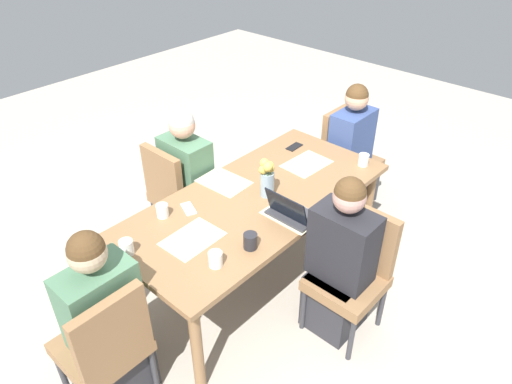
{
  "coord_description": "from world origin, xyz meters",
  "views": [
    {
      "loc": [
        -2.0,
        -1.81,
        2.63
      ],
      "look_at": [
        0.0,
        0.0,
        0.79
      ],
      "focal_mm": 33.02,
      "sensor_mm": 36.0,
      "label": 1
    }
  ],
  "objects_px": {
    "chair_far_left_mid": "(176,190)",
    "person_far_left_mid": "(188,186)",
    "laptop_near_left_far": "(291,212)",
    "dining_table": "(256,207)",
    "coffee_mug_centre_right": "(215,259)",
    "chair_head_right_left_near": "(346,153)",
    "person_near_left_far": "(340,266)",
    "chair_near_left_far": "(354,267)",
    "coffee_mug_near_left": "(250,241)",
    "coffee_mug_near_right": "(127,247)",
    "chair_head_left_right_near": "(106,344)",
    "coffee_mug_far_left": "(364,160)",
    "phone_black": "(294,147)",
    "phone_silver": "(189,209)",
    "person_head_right_left_near": "(349,155)",
    "coffee_mug_centre_left": "(162,211)",
    "flower_vase": "(267,177)",
    "person_head_left_right_near": "(107,327)"
  },
  "relations": [
    {
      "from": "chair_near_left_far",
      "to": "coffee_mug_centre_right",
      "type": "height_order",
      "value": "chair_near_left_far"
    },
    {
      "from": "flower_vase",
      "to": "coffee_mug_near_left",
      "type": "height_order",
      "value": "flower_vase"
    },
    {
      "from": "chair_head_right_left_near",
      "to": "coffee_mug_near_left",
      "type": "distance_m",
      "value": 1.84
    },
    {
      "from": "chair_head_right_left_near",
      "to": "coffee_mug_far_left",
      "type": "relative_size",
      "value": 9.67
    },
    {
      "from": "person_head_right_left_near",
      "to": "phone_black",
      "type": "xyz_separation_m",
      "value": [
        -0.53,
        0.22,
        0.22
      ]
    },
    {
      "from": "coffee_mug_near_right",
      "to": "phone_black",
      "type": "distance_m",
      "value": 1.71
    },
    {
      "from": "chair_far_left_mid",
      "to": "person_near_left_far",
      "type": "relative_size",
      "value": 0.75
    },
    {
      "from": "person_far_left_mid",
      "to": "phone_black",
      "type": "height_order",
      "value": "person_far_left_mid"
    },
    {
      "from": "coffee_mug_centre_right",
      "to": "coffee_mug_near_left",
      "type": "bearing_deg",
      "value": -9.86
    },
    {
      "from": "chair_far_left_mid",
      "to": "person_far_left_mid",
      "type": "height_order",
      "value": "person_far_left_mid"
    },
    {
      "from": "chair_head_left_right_near",
      "to": "chair_head_right_left_near",
      "type": "bearing_deg",
      "value": 4.27
    },
    {
      "from": "chair_near_left_far",
      "to": "coffee_mug_near_left",
      "type": "distance_m",
      "value": 0.74
    },
    {
      "from": "chair_near_left_far",
      "to": "coffee_mug_near_right",
      "type": "height_order",
      "value": "chair_near_left_far"
    },
    {
      "from": "chair_far_left_mid",
      "to": "chair_near_left_far",
      "type": "bearing_deg",
      "value": -83.02
    },
    {
      "from": "coffee_mug_centre_left",
      "to": "flower_vase",
      "type": "bearing_deg",
      "value": -28.45
    },
    {
      "from": "coffee_mug_centre_right",
      "to": "phone_black",
      "type": "xyz_separation_m",
      "value": [
        1.42,
        0.54,
        -0.04
      ]
    },
    {
      "from": "chair_head_left_right_near",
      "to": "flower_vase",
      "type": "height_order",
      "value": "flower_vase"
    },
    {
      "from": "chair_head_right_left_near",
      "to": "coffee_mug_centre_right",
      "type": "relative_size",
      "value": 9.61
    },
    {
      "from": "coffee_mug_far_left",
      "to": "phone_black",
      "type": "bearing_deg",
      "value": 102.87
    },
    {
      "from": "dining_table",
      "to": "coffee_mug_centre_right",
      "type": "distance_m",
      "value": 0.73
    },
    {
      "from": "laptop_near_left_far",
      "to": "chair_far_left_mid",
      "type": "bearing_deg",
      "value": 93.95
    },
    {
      "from": "chair_head_left_right_near",
      "to": "coffee_mug_far_left",
      "type": "relative_size",
      "value": 9.67
    },
    {
      "from": "chair_head_left_right_near",
      "to": "flower_vase",
      "type": "distance_m",
      "value": 1.46
    },
    {
      "from": "phone_silver",
      "to": "coffee_mug_centre_right",
      "type": "bearing_deg",
      "value": 176.67
    },
    {
      "from": "chair_head_left_right_near",
      "to": "person_head_right_left_near",
      "type": "bearing_deg",
      "value": 2.74
    },
    {
      "from": "chair_far_left_mid",
      "to": "phone_black",
      "type": "height_order",
      "value": "chair_far_left_mid"
    },
    {
      "from": "coffee_mug_centre_right",
      "to": "person_head_right_left_near",
      "type": "bearing_deg",
      "value": 9.24
    },
    {
      "from": "coffee_mug_centre_left",
      "to": "phone_silver",
      "type": "height_order",
      "value": "coffee_mug_centre_left"
    },
    {
      "from": "chair_head_right_left_near",
      "to": "person_near_left_far",
      "type": "distance_m",
      "value": 1.56
    },
    {
      "from": "coffee_mug_near_left",
      "to": "chair_head_left_right_near",
      "type": "bearing_deg",
      "value": 165.47
    },
    {
      "from": "chair_near_left_far",
      "to": "coffee_mug_far_left",
      "type": "xyz_separation_m",
      "value": [
        0.79,
        0.45,
        0.29
      ]
    },
    {
      "from": "person_head_left_right_near",
      "to": "phone_black",
      "type": "relative_size",
      "value": 7.97
    },
    {
      "from": "chair_far_left_mid",
      "to": "chair_near_left_far",
      "type": "distance_m",
      "value": 1.57
    },
    {
      "from": "chair_far_left_mid",
      "to": "coffee_mug_centre_left",
      "type": "distance_m",
      "value": 0.73
    },
    {
      "from": "chair_far_left_mid",
      "to": "person_far_left_mid",
      "type": "distance_m",
      "value": 0.1
    },
    {
      "from": "laptop_near_left_far",
      "to": "coffee_mug_near_left",
      "type": "relative_size",
      "value": 3.16
    },
    {
      "from": "coffee_mug_centre_left",
      "to": "person_head_left_right_near",
      "type": "bearing_deg",
      "value": -154.43
    },
    {
      "from": "coffee_mug_near_left",
      "to": "coffee_mug_far_left",
      "type": "xyz_separation_m",
      "value": [
        1.3,
        0.01,
        -0.0
      ]
    },
    {
      "from": "laptop_near_left_far",
      "to": "flower_vase",
      "type": "bearing_deg",
      "value": 72.51
    },
    {
      "from": "person_near_left_far",
      "to": "laptop_near_left_far",
      "type": "bearing_deg",
      "value": 95.81
    },
    {
      "from": "chair_head_right_left_near",
      "to": "chair_far_left_mid",
      "type": "bearing_deg",
      "value": 154.79
    },
    {
      "from": "person_far_left_mid",
      "to": "coffee_mug_centre_left",
      "type": "bearing_deg",
      "value": -143.3
    },
    {
      "from": "coffee_mug_centre_right",
      "to": "chair_near_left_far",
      "type": "bearing_deg",
      "value": -32.5
    },
    {
      "from": "coffee_mug_centre_left",
      "to": "phone_silver",
      "type": "xyz_separation_m",
      "value": [
        0.16,
        -0.07,
        -0.04
      ]
    },
    {
      "from": "coffee_mug_centre_right",
      "to": "coffee_mug_far_left",
      "type": "relative_size",
      "value": 1.01
    },
    {
      "from": "dining_table",
      "to": "coffee_mug_near_right",
      "type": "relative_size",
      "value": 21.59
    },
    {
      "from": "chair_near_left_far",
      "to": "laptop_near_left_far",
      "type": "relative_size",
      "value": 2.81
    },
    {
      "from": "coffee_mug_centre_right",
      "to": "coffee_mug_centre_left",
      "type": "bearing_deg",
      "value": 81.23
    },
    {
      "from": "chair_head_right_left_near",
      "to": "phone_silver",
      "type": "relative_size",
      "value": 6.0
    },
    {
      "from": "phone_black",
      "to": "phone_silver",
      "type": "relative_size",
      "value": 1.0
    }
  ]
}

